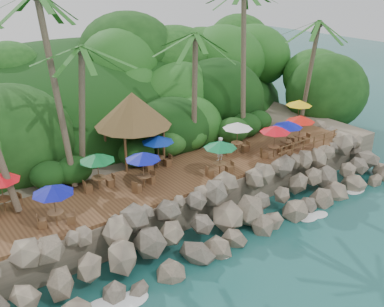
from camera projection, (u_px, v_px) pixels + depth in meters
ground at (256, 243)px, 25.48m from camera, size 140.00×140.00×0.00m
land_base at (118, 142)px, 36.95m from camera, size 32.00×25.20×2.10m
jungle_hill at (81, 129)px, 42.92m from camera, size 44.80×28.00×15.40m
seawall at (233, 211)px, 26.52m from camera, size 29.00×4.00×2.30m
terrace at (192, 171)px, 29.09m from camera, size 26.00×5.00×0.20m
jungle_foliage at (125, 158)px, 36.61m from camera, size 44.00×16.00×12.00m
foam_line at (252, 240)px, 25.69m from camera, size 25.20×0.80×0.06m
palms at (163, 13)px, 27.32m from camera, size 31.55×7.06×12.49m
palapa at (133, 109)px, 29.21m from camera, size 4.99×4.99×4.60m
dining_clusters at (201, 141)px, 28.57m from camera, size 24.77×5.25×2.22m
railing at (309, 143)px, 31.65m from camera, size 6.10×0.10×1.00m
waiter at (220, 149)px, 30.07m from camera, size 0.68×0.52×1.65m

